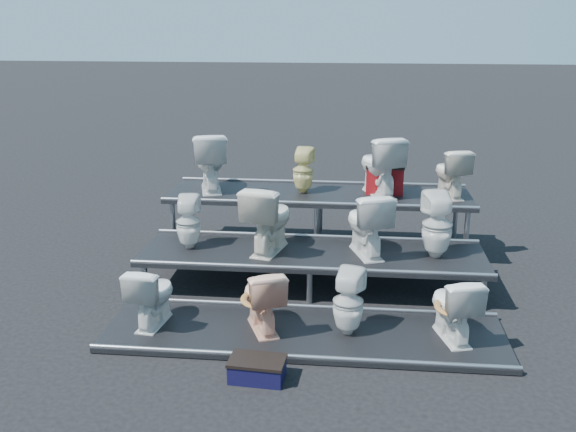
# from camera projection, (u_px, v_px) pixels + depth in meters

# --- Properties ---
(ground) EXTENTS (80.00, 80.00, 0.00)m
(ground) POSITION_uv_depth(u_px,v_px,m) (312.00, 286.00, 8.01)
(ground) COLOR black
(ground) RESTS_ON ground
(tier_front) EXTENTS (4.20, 1.20, 0.06)m
(tier_front) POSITION_uv_depth(u_px,v_px,m) (304.00, 333.00, 6.77)
(tier_front) COLOR black
(tier_front) RESTS_ON ground
(tier_mid) EXTENTS (4.20, 1.20, 0.46)m
(tier_mid) POSITION_uv_depth(u_px,v_px,m) (312.00, 269.00, 7.94)
(tier_mid) COLOR black
(tier_mid) RESTS_ON ground
(tier_back) EXTENTS (4.20, 1.20, 0.86)m
(tier_back) POSITION_uv_depth(u_px,v_px,m) (318.00, 222.00, 9.12)
(tier_back) COLOR black
(tier_back) RESTS_ON ground
(toilet_0) EXTENTS (0.46, 0.71, 0.68)m
(toilet_0) POSITION_uv_depth(u_px,v_px,m) (152.00, 295.00, 6.82)
(toilet_0) COLOR silver
(toilet_0) RESTS_ON tier_front
(toilet_1) EXTENTS (0.63, 0.79, 0.70)m
(toilet_1) POSITION_uv_depth(u_px,v_px,m) (262.00, 298.00, 6.70)
(toilet_1) COLOR #E9AD90
(toilet_1) RESTS_ON tier_front
(toilet_2) EXTENTS (0.39, 0.40, 0.70)m
(toilet_2) POSITION_uv_depth(u_px,v_px,m) (348.00, 302.00, 6.61)
(toilet_2) COLOR silver
(toilet_2) RESTS_ON tier_front
(toilet_3) EXTENTS (0.56, 0.77, 0.70)m
(toilet_3) POSITION_uv_depth(u_px,v_px,m) (453.00, 307.00, 6.51)
(toilet_3) COLOR silver
(toilet_3) RESTS_ON tier_front
(toilet_4) EXTENTS (0.32, 0.33, 0.67)m
(toilet_4) POSITION_uv_depth(u_px,v_px,m) (188.00, 222.00, 7.92)
(toilet_4) COLOR silver
(toilet_4) RESTS_ON tier_mid
(toilet_5) EXTENTS (0.65, 0.92, 0.85)m
(toilet_5) POSITION_uv_depth(u_px,v_px,m) (269.00, 218.00, 7.80)
(toilet_5) COLOR silver
(toilet_5) RESTS_ON tier_mid
(toilet_6) EXTENTS (0.67, 0.88, 0.79)m
(toilet_6) POSITION_uv_depth(u_px,v_px,m) (367.00, 223.00, 7.69)
(toilet_6) COLOR silver
(toilet_6) RESTS_ON tier_mid
(toilet_7) EXTENTS (0.42, 0.42, 0.80)m
(toilet_7) POSITION_uv_depth(u_px,v_px,m) (437.00, 225.00, 7.61)
(toilet_7) COLOR silver
(toilet_7) RESTS_ON tier_mid
(toilet_8) EXTENTS (0.66, 0.91, 0.83)m
(toilet_8) POSITION_uv_depth(u_px,v_px,m) (210.00, 161.00, 9.01)
(toilet_8) COLOR silver
(toilet_8) RESTS_ON tier_back
(toilet_9) EXTENTS (0.33, 0.34, 0.64)m
(toilet_9) POSITION_uv_depth(u_px,v_px,m) (303.00, 170.00, 8.92)
(toilet_9) COLOR #E0D489
(toilet_9) RESTS_ON tier_back
(toilet_10) EXTENTS (0.73, 0.93, 0.84)m
(toilet_10) POSITION_uv_depth(u_px,v_px,m) (380.00, 165.00, 8.78)
(toilet_10) COLOR silver
(toilet_10) RESTS_ON tier_back
(toilet_11) EXTENTS (0.53, 0.74, 0.68)m
(toilet_11) POSITION_uv_depth(u_px,v_px,m) (451.00, 172.00, 8.71)
(toilet_11) COLOR silver
(toilet_11) RESTS_ON tier_back
(red_crate) EXTENTS (0.53, 0.43, 0.37)m
(red_crate) POSITION_uv_depth(u_px,v_px,m) (385.00, 179.00, 8.98)
(red_crate) COLOR maroon
(red_crate) RESTS_ON tier_back
(step_stool) EXTENTS (0.52, 0.34, 0.18)m
(step_stool) POSITION_uv_depth(u_px,v_px,m) (257.00, 371.00, 5.94)
(step_stool) COLOR black
(step_stool) RESTS_ON ground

